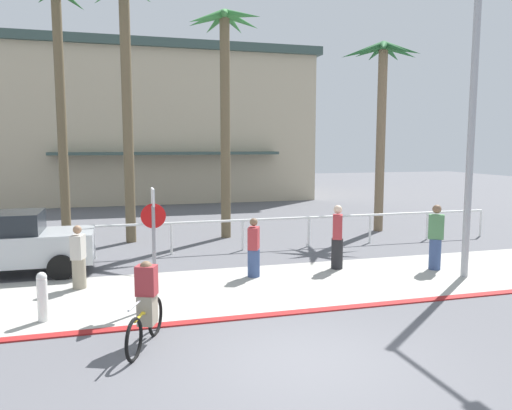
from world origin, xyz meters
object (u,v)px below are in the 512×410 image
Objects in this scene: pedestrian_0 at (337,239)px; stop_sign_bike_lane at (154,230)px; pedestrian_2 at (79,260)px; palm_tree_4 at (225,73)px; pedestrian_1 at (254,250)px; palm_tree_2 at (60,59)px; palm_tree_5 at (382,86)px; bollard_3 at (42,296)px; streetlight_curb at (479,112)px; palm_tree_3 at (125,50)px; cyclist_yellow_0 at (146,306)px; pedestrian_3 at (436,240)px; car_silver_1 at (5,243)px.

stop_sign_bike_lane is at bearing -158.71° from pedestrian_0.
stop_sign_bike_lane is 1.65× the size of pedestrian_2.
palm_tree_4 reaches higher than pedestrian_1.
palm_tree_2 reaches higher than palm_tree_5.
pedestrian_2 is (0.52, 2.19, 0.19)m from bollard_3.
bollard_3 is at bearing -103.31° from pedestrian_2.
stop_sign_bike_lane is at bearing -179.35° from streetlight_curb.
palm_tree_3 is at bearing 137.90° from streetlight_curb.
stop_sign_bike_lane is at bearing 81.69° from cyclist_yellow_0.
pedestrian_0 is (7.80, -7.96, -5.83)m from palm_tree_2.
palm_tree_4 reaches higher than pedestrian_3.
palm_tree_2 is at bearing 97.05° from pedestrian_2.
pedestrian_1 is 5.09m from pedestrian_3.
pedestrian_3 is (-0.29, 1.10, -3.42)m from streetlight_curb.
palm_tree_5 reaches higher than bollard_3.
streetlight_curb is at bearing -17.84° from pedestrian_1.
palm_tree_2 is 1.03× the size of palm_tree_3.
stop_sign_bike_lane reaches higher than pedestrian_1.
stop_sign_bike_lane is at bearing -171.22° from pedestrian_3.
pedestrian_2 is (1.98, -1.88, -0.16)m from car_silver_1.
palm_tree_3 reaches higher than bollard_3.
palm_tree_5 is 14.40m from cyclist_yellow_0.
stop_sign_bike_lane reaches higher than car_silver_1.
pedestrian_0 is at bearing 0.79° from pedestrian_2.
pedestrian_2 is at bearing 178.67° from pedestrian_1.
bollard_3 is 0.23× the size of car_silver_1.
cyclist_yellow_0 is 1.10× the size of pedestrian_2.
pedestrian_3 is (10.38, -8.77, -5.82)m from palm_tree_2.
pedestrian_3 is at bearing -54.62° from palm_tree_4.
palm_tree_4 is 7.90m from pedestrian_0.
car_silver_1 is at bearing 162.62° from pedestrian_1.
car_silver_1 is 2.83× the size of pedestrian_2.
pedestrian_2 is at bearing -82.95° from palm_tree_2.
bollard_3 is 7.68m from pedestrian_0.
streetlight_curb reaches higher than palm_tree_5.
palm_tree_2 is at bearing 139.80° from pedestrian_3.
palm_tree_2 is at bearing 167.86° from palm_tree_5.
cyclist_yellow_0 is at bearing -41.41° from bollard_3.
bollard_3 is 5.29m from pedestrian_1.
palm_tree_4 is 7.90m from pedestrian_1.
pedestrian_3 is (8.01, 3.15, 0.16)m from cyclist_yellow_0.
palm_tree_5 reaches higher than car_silver_1.
pedestrian_2 is (-4.34, 0.10, -0.01)m from pedestrian_1.
palm_tree_3 is at bearing 48.92° from car_silver_1.
pedestrian_2 is (-1.66, 1.91, -0.97)m from stop_sign_bike_lane.
streetlight_curb is 4.15× the size of pedestrian_0.
stop_sign_bike_lane is at bearing -145.91° from pedestrian_1.
car_silver_1 is at bearing 168.53° from pedestrian_0.
pedestrian_1 is (2.67, 1.81, -0.96)m from stop_sign_bike_lane.
bollard_3 is at bearing -103.33° from palm_tree_3.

